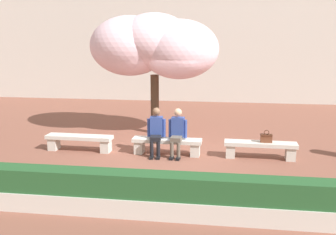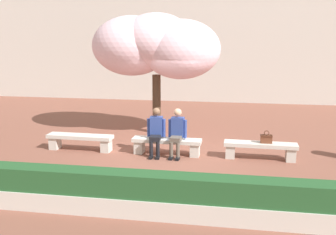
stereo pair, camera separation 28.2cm
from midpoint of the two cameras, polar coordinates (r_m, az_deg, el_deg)
ground_plane at (r=10.87m, az=-0.90°, el=-5.38°), size 100.00×100.00×0.00m
building_facade at (r=21.22m, az=3.82°, el=14.76°), size 28.00×4.00×8.58m
stone_bench_west_end at (r=11.44m, az=-13.43°, el=-3.24°), size 1.91×0.47×0.45m
stone_bench_near_west at (r=10.78m, az=-0.90°, el=-3.83°), size 1.91×0.47×0.45m
stone_bench_center at (r=10.70m, az=12.52°, el=-4.25°), size 1.91×0.47×0.45m
person_seated_left at (r=10.68m, az=-2.49°, el=-1.82°), size 0.51×0.70×1.29m
person_seated_right at (r=10.59m, az=0.59°, el=-1.93°), size 0.51×0.70×1.29m
handbag at (r=10.64m, az=13.34°, el=-2.86°), size 0.30×0.15×0.34m
cherry_tree_main at (r=12.80m, az=-2.86°, el=10.36°), size 4.18×2.60×3.93m
planter_hedge_foreground at (r=7.31m, az=-5.55°, el=-11.05°), size 10.74×0.50×0.80m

